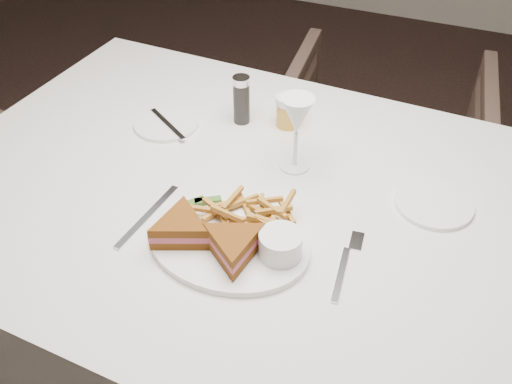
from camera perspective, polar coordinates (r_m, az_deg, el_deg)
The scene contains 4 objects.
ground at distance 2.05m, azimuth -5.25°, elevation -8.33°, with size 5.00×5.00×0.00m, color black.
table at distance 1.47m, azimuth 0.77°, elevation -11.55°, with size 1.48×0.99×0.75m, color silver.
chair_far at distance 2.06m, azimuth 12.18°, elevation 4.33°, with size 0.68×0.64×0.70m, color #44322A.
table_setting at distance 1.14m, azimuth -0.74°, elevation -0.64°, with size 0.82×0.61×0.18m.
Camera 1 is at (0.70, -1.17, 1.53)m, focal length 40.00 mm.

